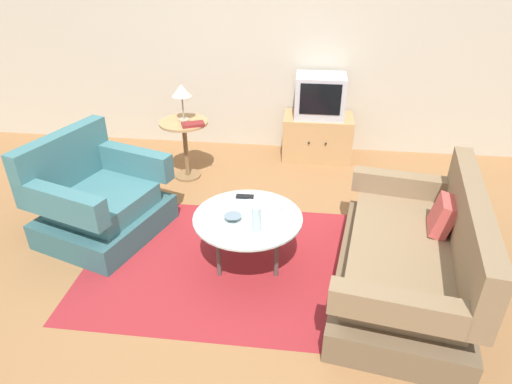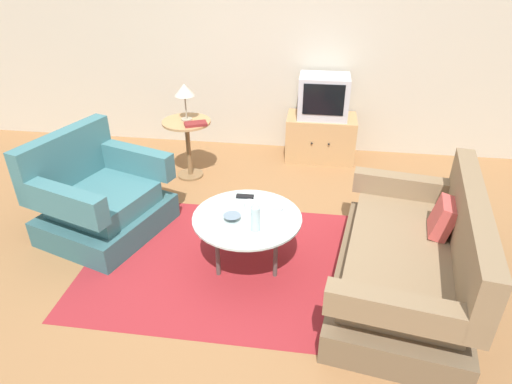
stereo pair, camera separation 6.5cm
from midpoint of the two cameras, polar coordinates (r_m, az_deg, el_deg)
The scene contains 16 objects.
ground_plane at distance 3.82m, azimuth -3.38°, elevation -8.65°, with size 16.00×16.00×0.00m, color olive.
back_wall at distance 5.52m, azimuth 0.78°, elevation 19.20°, with size 9.00×0.12×2.70m, color #BCB29E.
area_rug at distance 3.77m, azimuth -1.49°, elevation -9.12°, with size 2.67×1.72×0.00m, color maroon.
armchair at distance 4.25m, azimuth -19.93°, elevation -1.16°, with size 1.15×1.23×0.90m.
couch at distance 3.52m, azimuth 18.60°, elevation -8.31°, with size 1.17×1.80×0.89m.
coffee_table at distance 3.52m, azimuth -1.55°, elevation -3.68°, with size 0.86×0.86×0.47m.
side_table at distance 4.94m, azimuth -9.43°, elevation 6.88°, with size 0.52×0.52×0.66m.
tv_stand at distance 5.48m, azimuth 7.46°, elevation 6.97°, with size 0.81×0.50×0.53m.
television at distance 5.31m, azimuth 7.82°, elevation 12.03°, with size 0.57×0.43×0.48m.
table_lamp at distance 4.79m, azimuth -9.86°, elevation 12.48°, with size 0.21×0.21×0.40m.
vase at distance 3.28m, azimuth -0.50°, elevation -3.09°, with size 0.07×0.07×0.25m.
mug at distance 3.54m, azimuth -1.25°, elevation -1.85°, with size 0.13×0.08×0.09m.
bowl at distance 3.45m, azimuth -3.51°, elevation -3.31°, with size 0.14×0.14×0.04m.
tv_remote_dark at distance 3.74m, azimuth -1.93°, elevation -0.58°, with size 0.15×0.05×0.02m.
tv_remote_silver at distance 3.59m, azimuth 1.82°, elevation -2.01°, with size 0.15×0.06×0.02m.
book at distance 4.74m, azimuth -8.42°, elevation 8.53°, with size 0.26×0.21×0.03m.
Camera 1 is at (0.54, -2.94, 2.38)m, focal length 31.39 mm.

